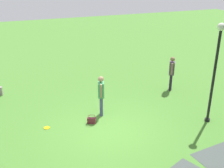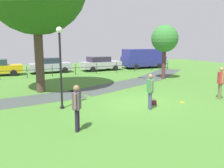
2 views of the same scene
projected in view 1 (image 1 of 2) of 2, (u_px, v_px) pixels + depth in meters
name	position (u px, v px, depth m)	size (l,w,h in m)	color
ground_plane	(111.00, 130.00, 10.45)	(48.00, 48.00, 0.00)	#477D2E
lamp_post	(216.00, 64.00, 10.14)	(0.28, 0.28, 3.84)	black
woman_with_handbag	(101.00, 93.00, 11.13)	(0.34, 0.50, 1.68)	#464C79
man_near_boulder	(172.00, 71.00, 13.42)	(0.39, 0.46, 1.68)	#261B32
handbag_on_grass	(92.00, 120.00, 10.83)	(0.37, 0.37, 0.31)	maroon
frisbee_on_grass	(47.00, 128.00, 10.57)	(0.23, 0.23, 0.02)	yellow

